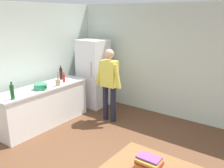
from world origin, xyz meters
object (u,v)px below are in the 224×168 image
person (109,81)px  bottle_wine_dark (61,74)px  cooking_pot (40,87)px  bottle_wine_green (12,92)px  utensil_jar (58,82)px  book_stack (149,164)px  bottle_sauce_red (64,78)px  refrigerator (93,73)px

person → bottle_wine_dark: 1.25m
person → cooking_pot: 1.51m
cooking_pot → bottle_wine_green: 0.72m
utensil_jar → book_stack: size_ratio=1.13×
book_stack → bottle_sauce_red: bearing=152.5°
bottle_wine_green → bottle_wine_dark: 1.57m
book_stack → utensil_jar: bearing=156.1°
utensil_jar → bottle_wine_dark: bottle_wine_dark is taller
cooking_pot → person: bearing=52.0°
bottle_wine_green → book_stack: (2.97, -0.21, -0.22)m
utensil_jar → bottle_wine_green: bottle_wine_green is taller
bottle_sauce_red → bottle_wine_dark: (-0.24, 0.13, 0.05)m
cooking_pot → bottle_wine_green: bottle_wine_green is taller
book_stack → person: bearing=135.4°
bottle_sauce_red → bottle_wine_dark: bottle_wine_dark is taller
bottle_wine_green → bottle_sauce_red: bottle_wine_green is taller
bottle_wine_dark → refrigerator: bearing=75.5°
refrigerator → bottle_wine_green: bearing=-87.3°
person → cooking_pot: bearing=-128.0°
bottle_sauce_red → person: bearing=28.0°
cooking_pot → utensil_jar: 0.42m
book_stack → cooking_pot: bearing=163.4°
refrigerator → bottle_sauce_red: bearing=-89.9°
person → bottle_sauce_red: person is taller
refrigerator → bottle_wine_green: 2.46m
refrigerator → bottle_sauce_red: 1.06m
book_stack → bottle_wine_green: bearing=176.0°
person → bottle_wine_green: size_ratio=5.00×
refrigerator → bottle_wine_green: refrigerator is taller
person → utensil_jar: person is taller
refrigerator → person: 1.10m
bottle_wine_dark → utensil_jar: bearing=-49.7°
cooking_pot → bottle_wine_dark: (-0.26, 0.82, 0.09)m
utensil_jar → book_stack: 3.26m
person → cooking_pot: person is taller
bottle_sauce_red → book_stack: 3.48m
utensil_jar → book_stack: bearing=-23.9°
refrigerator → utensil_jar: bearing=-85.2°
bottle_sauce_red → book_stack: size_ratio=0.84×
cooking_pot → bottle_wine_dark: bearing=107.5°
cooking_pot → bottle_wine_green: size_ratio=1.18×
cooking_pot → utensil_jar: bearing=76.9°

